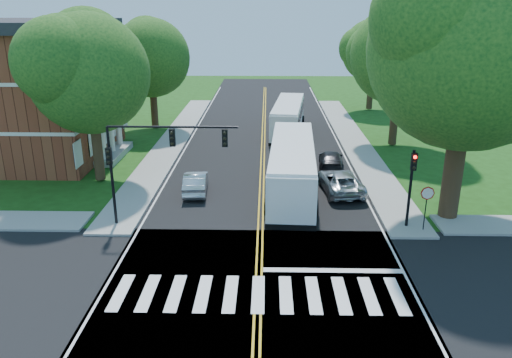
{
  "coord_description": "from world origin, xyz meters",
  "views": [
    {
      "loc": [
        0.33,
        -19.27,
        11.87
      ],
      "look_at": [
        -0.28,
        7.79,
        2.4
      ],
      "focal_mm": 35.0,
      "sensor_mm": 36.0,
      "label": 1
    }
  ],
  "objects_px": {
    "dark_sedan": "(331,160)",
    "signal_ne": "(412,179)",
    "hatchback": "(196,182)",
    "bus_lead": "(292,167)",
    "suv": "(341,181)",
    "bus_follow": "(288,117)",
    "signal_nw": "(152,152)"
  },
  "relations": [
    {
      "from": "signal_nw",
      "to": "bus_lead",
      "type": "xyz_separation_m",
      "value": [
        7.86,
        5.61,
        -2.59
      ]
    },
    {
      "from": "suv",
      "to": "bus_follow",
      "type": "bearing_deg",
      "value": -85.51
    },
    {
      "from": "signal_nw",
      "to": "hatchback",
      "type": "relative_size",
      "value": 1.69
    },
    {
      "from": "signal_ne",
      "to": "bus_follow",
      "type": "xyz_separation_m",
      "value": [
        -5.83,
        21.99,
        -1.37
      ]
    },
    {
      "from": "bus_lead",
      "to": "dark_sedan",
      "type": "bearing_deg",
      "value": -118.21
    },
    {
      "from": "signal_ne",
      "to": "bus_lead",
      "type": "distance_m",
      "value": 8.43
    },
    {
      "from": "signal_ne",
      "to": "bus_lead",
      "type": "height_order",
      "value": "signal_ne"
    },
    {
      "from": "signal_nw",
      "to": "signal_ne",
      "type": "relative_size",
      "value": 1.62
    },
    {
      "from": "signal_nw",
      "to": "hatchback",
      "type": "height_order",
      "value": "signal_nw"
    },
    {
      "from": "bus_follow",
      "to": "hatchback",
      "type": "relative_size",
      "value": 2.79
    },
    {
      "from": "bus_lead",
      "to": "hatchback",
      "type": "xyz_separation_m",
      "value": [
        -6.4,
        -0.2,
        -1.08
      ]
    },
    {
      "from": "signal_nw",
      "to": "hatchback",
      "type": "xyz_separation_m",
      "value": [
        1.46,
        5.42,
        -3.67
      ]
    },
    {
      "from": "bus_follow",
      "to": "dark_sedan",
      "type": "distance_m",
      "value": 11.45
    },
    {
      "from": "signal_nw",
      "to": "signal_ne",
      "type": "bearing_deg",
      "value": 0.05
    },
    {
      "from": "signal_ne",
      "to": "hatchback",
      "type": "relative_size",
      "value": 1.04
    },
    {
      "from": "signal_nw",
      "to": "suv",
      "type": "relative_size",
      "value": 1.37
    },
    {
      "from": "dark_sedan",
      "to": "signal_ne",
      "type": "bearing_deg",
      "value": 109.78
    },
    {
      "from": "signal_ne",
      "to": "suv",
      "type": "xyz_separation_m",
      "value": [
        -2.92,
        5.73,
        -2.23
      ]
    },
    {
      "from": "signal_ne",
      "to": "bus_follow",
      "type": "distance_m",
      "value": 22.79
    },
    {
      "from": "bus_lead",
      "to": "suv",
      "type": "xyz_separation_m",
      "value": [
        3.27,
        0.13,
        -1.05
      ]
    },
    {
      "from": "bus_follow",
      "to": "signal_ne",
      "type": "bearing_deg",
      "value": 111.33
    },
    {
      "from": "bus_lead",
      "to": "bus_follow",
      "type": "bearing_deg",
      "value": -88.22
    },
    {
      "from": "dark_sedan",
      "to": "hatchback",
      "type": "bearing_deg",
      "value": 34.55
    },
    {
      "from": "signal_nw",
      "to": "dark_sedan",
      "type": "xyz_separation_m",
      "value": [
        11.1,
        10.95,
        -3.72
      ]
    },
    {
      "from": "signal_nw",
      "to": "suv",
      "type": "bearing_deg",
      "value": 27.29
    },
    {
      "from": "bus_lead",
      "to": "bus_follow",
      "type": "height_order",
      "value": "bus_lead"
    },
    {
      "from": "bus_lead",
      "to": "suv",
      "type": "distance_m",
      "value": 3.44
    },
    {
      "from": "bus_lead",
      "to": "bus_follow",
      "type": "xyz_separation_m",
      "value": [
        0.37,
        16.38,
        -0.19
      ]
    },
    {
      "from": "hatchback",
      "to": "suv",
      "type": "xyz_separation_m",
      "value": [
        9.67,
        0.33,
        0.03
      ]
    },
    {
      "from": "signal_ne",
      "to": "dark_sedan",
      "type": "bearing_deg",
      "value": 105.09
    },
    {
      "from": "signal_ne",
      "to": "suv",
      "type": "bearing_deg",
      "value": 117.03
    },
    {
      "from": "bus_follow",
      "to": "dark_sedan",
      "type": "relative_size",
      "value": 2.64
    }
  ]
}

